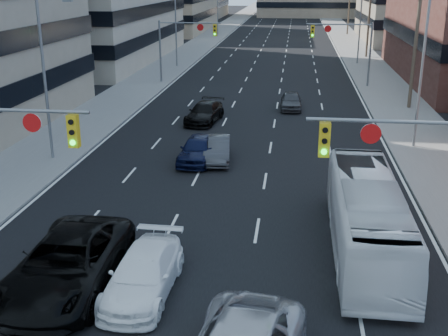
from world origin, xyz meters
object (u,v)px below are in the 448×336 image
black_pickup (68,264)px  white_van (143,274)px  transit_bus (367,217)px  sedan_blue (198,149)px

black_pickup → white_van: 2.58m
black_pickup → transit_bus: transit_bus is taller
black_pickup → sedan_blue: bearing=81.5°
transit_bus → sedan_blue: bearing=129.4°
sedan_blue → black_pickup: bearing=-94.8°
transit_bus → sedan_blue: (-8.16, 10.02, -0.66)m
black_pickup → sedan_blue: size_ratio=1.51×
transit_bus → white_van: bearing=-152.1°
black_pickup → white_van: bearing=0.3°
white_van → black_pickup: bearing=-178.2°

